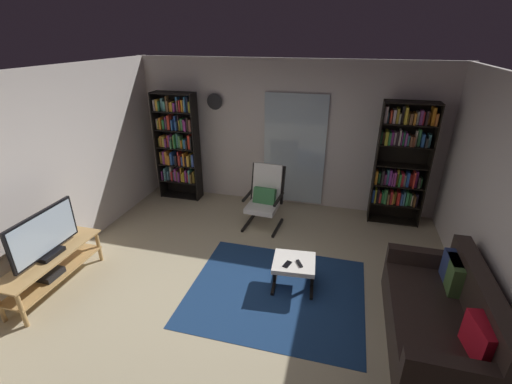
{
  "coord_description": "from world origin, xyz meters",
  "views": [
    {
      "loc": [
        1.05,
        -3.14,
        2.97
      ],
      "look_at": [
        -0.06,
        1.07,
        0.98
      ],
      "focal_mm": 24.52,
      "sensor_mm": 36.0,
      "label": 1
    }
  ],
  "objects_px": {
    "lounge_armchair": "(265,195)",
    "ottoman": "(294,265)",
    "bookshelf_near_tv": "(178,145)",
    "leather_sofa": "(443,319)",
    "bookshelf_near_sofa": "(401,162)",
    "television": "(44,236)",
    "wall_clock": "(215,101)",
    "cell_phone": "(287,264)",
    "tv_stand": "(53,267)",
    "tv_remote": "(299,264)"
  },
  "relations": [
    {
      "from": "bookshelf_near_tv",
      "to": "ottoman",
      "type": "height_order",
      "value": "bookshelf_near_tv"
    },
    {
      "from": "bookshelf_near_tv",
      "to": "wall_clock",
      "type": "xyz_separation_m",
      "value": [
        0.69,
        0.22,
        0.79
      ]
    },
    {
      "from": "tv_stand",
      "to": "cell_phone",
      "type": "height_order",
      "value": "tv_stand"
    },
    {
      "from": "cell_phone",
      "to": "wall_clock",
      "type": "relative_size",
      "value": 0.48
    },
    {
      "from": "tv_stand",
      "to": "television",
      "type": "height_order",
      "value": "television"
    },
    {
      "from": "lounge_armchair",
      "to": "ottoman",
      "type": "xyz_separation_m",
      "value": [
        0.73,
        -1.48,
        -0.22
      ]
    },
    {
      "from": "bookshelf_near_tv",
      "to": "tv_remote",
      "type": "bearing_deg",
      "value": -39.76
    },
    {
      "from": "bookshelf_near_tv",
      "to": "leather_sofa",
      "type": "xyz_separation_m",
      "value": [
        4.19,
        -2.64,
        -0.75
      ]
    },
    {
      "from": "bookshelf_near_sofa",
      "to": "leather_sofa",
      "type": "height_order",
      "value": "bookshelf_near_sofa"
    },
    {
      "from": "television",
      "to": "bookshelf_near_sofa",
      "type": "height_order",
      "value": "bookshelf_near_sofa"
    },
    {
      "from": "leather_sofa",
      "to": "ottoman",
      "type": "relative_size",
      "value": 3.15
    },
    {
      "from": "bookshelf_near_tv",
      "to": "wall_clock",
      "type": "height_order",
      "value": "bookshelf_near_tv"
    },
    {
      "from": "television",
      "to": "bookshelf_near_tv",
      "type": "bearing_deg",
      "value": 83.71
    },
    {
      "from": "television",
      "to": "tv_remote",
      "type": "relative_size",
      "value": 6.72
    },
    {
      "from": "ottoman",
      "to": "cell_phone",
      "type": "distance_m",
      "value": 0.14
    },
    {
      "from": "bookshelf_near_sofa",
      "to": "ottoman",
      "type": "distance_m",
      "value": 2.66
    },
    {
      "from": "bookshelf_near_sofa",
      "to": "lounge_armchair",
      "type": "distance_m",
      "value": 2.27
    },
    {
      "from": "tv_stand",
      "to": "leather_sofa",
      "type": "distance_m",
      "value": 4.53
    },
    {
      "from": "lounge_armchair",
      "to": "wall_clock",
      "type": "height_order",
      "value": "wall_clock"
    },
    {
      "from": "tv_remote",
      "to": "cell_phone",
      "type": "bearing_deg",
      "value": 169.05
    },
    {
      "from": "tv_stand",
      "to": "wall_clock",
      "type": "bearing_deg",
      "value": 72.19
    },
    {
      "from": "tv_stand",
      "to": "cell_phone",
      "type": "relative_size",
      "value": 9.89
    },
    {
      "from": "bookshelf_near_tv",
      "to": "wall_clock",
      "type": "relative_size",
      "value": 6.97
    },
    {
      "from": "ottoman",
      "to": "tv_remote",
      "type": "relative_size",
      "value": 3.89
    },
    {
      "from": "tv_stand",
      "to": "bookshelf_near_tv",
      "type": "relative_size",
      "value": 0.69
    },
    {
      "from": "bookshelf_near_tv",
      "to": "leather_sofa",
      "type": "relative_size",
      "value": 1.15
    },
    {
      "from": "lounge_armchair",
      "to": "cell_phone",
      "type": "relative_size",
      "value": 7.3
    },
    {
      "from": "television",
      "to": "ottoman",
      "type": "distance_m",
      "value": 3.04
    },
    {
      "from": "leather_sofa",
      "to": "lounge_armchair",
      "type": "xyz_separation_m",
      "value": [
        -2.34,
        1.98,
        0.23
      ]
    },
    {
      "from": "bookshelf_near_tv",
      "to": "wall_clock",
      "type": "bearing_deg",
      "value": 17.44
    },
    {
      "from": "wall_clock",
      "to": "bookshelf_near_sofa",
      "type": "bearing_deg",
      "value": -3.78
    },
    {
      "from": "ottoman",
      "to": "wall_clock",
      "type": "height_order",
      "value": "wall_clock"
    },
    {
      "from": "television",
      "to": "wall_clock",
      "type": "distance_m",
      "value": 3.49
    },
    {
      "from": "wall_clock",
      "to": "bookshelf_near_tv",
      "type": "bearing_deg",
      "value": -162.56
    },
    {
      "from": "television",
      "to": "lounge_armchair",
      "type": "xyz_separation_m",
      "value": [
        2.17,
        2.28,
        -0.23
      ]
    },
    {
      "from": "television",
      "to": "wall_clock",
      "type": "bearing_deg",
      "value": 72.17
    },
    {
      "from": "tv_remote",
      "to": "television",
      "type": "bearing_deg",
      "value": 165.43
    },
    {
      "from": "leather_sofa",
      "to": "lounge_armchair",
      "type": "relative_size",
      "value": 1.72
    },
    {
      "from": "lounge_armchair",
      "to": "ottoman",
      "type": "distance_m",
      "value": 1.67
    },
    {
      "from": "cell_phone",
      "to": "wall_clock",
      "type": "distance_m",
      "value": 3.39
    },
    {
      "from": "leather_sofa",
      "to": "lounge_armchair",
      "type": "bearing_deg",
      "value": 139.88
    },
    {
      "from": "wall_clock",
      "to": "television",
      "type": "bearing_deg",
      "value": -107.83
    },
    {
      "from": "lounge_armchair",
      "to": "leather_sofa",
      "type": "bearing_deg",
      "value": -40.12
    },
    {
      "from": "lounge_armchair",
      "to": "tv_remote",
      "type": "relative_size",
      "value": 7.1
    },
    {
      "from": "bookshelf_near_sofa",
      "to": "wall_clock",
      "type": "bearing_deg",
      "value": 176.22
    },
    {
      "from": "tv_stand",
      "to": "bookshelf_near_tv",
      "type": "bearing_deg",
      "value": 83.69
    },
    {
      "from": "bookshelf_near_tv",
      "to": "ottoman",
      "type": "bearing_deg",
      "value": -39.87
    },
    {
      "from": "television",
      "to": "tv_remote",
      "type": "bearing_deg",
      "value": 13.99
    },
    {
      "from": "bookshelf_near_sofa",
      "to": "tv_stand",
      "type": "bearing_deg",
      "value": -145.29
    },
    {
      "from": "tv_stand",
      "to": "wall_clock",
      "type": "xyz_separation_m",
      "value": [
        1.02,
        3.17,
        1.53
      ]
    }
  ]
}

